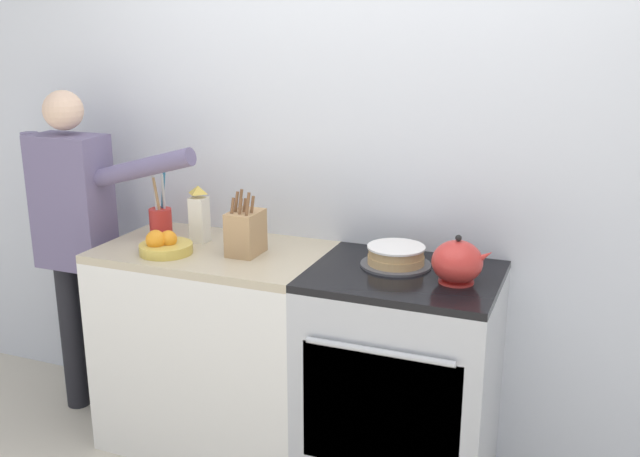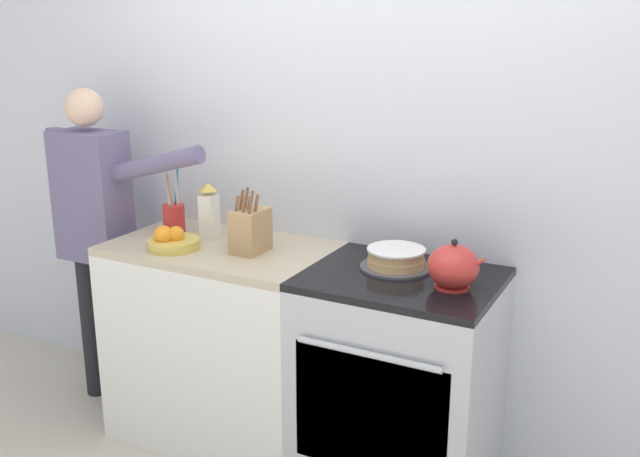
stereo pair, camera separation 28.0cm
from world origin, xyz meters
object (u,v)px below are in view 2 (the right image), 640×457
object	(u,v)px
layer_cake	(396,259)
milk_carton	(209,212)
utensil_crock	(174,216)
person_baker	(96,222)
stove_range	(398,384)
tea_kettle	(454,267)
knife_block	(250,230)
fruit_bowl	(172,241)

from	to	relation	value
layer_cake	milk_carton	bearing A→B (deg)	-179.88
layer_cake	utensil_crock	world-z (taller)	utensil_crock
layer_cake	person_baker	xyz separation A→B (m)	(-1.52, -0.07, -0.02)
stove_range	utensil_crock	distance (m)	1.28
stove_range	layer_cake	size ratio (longest dim) A/B	3.25
utensil_crock	milk_carton	distance (m)	0.21
stove_range	tea_kettle	distance (m)	0.58
milk_carton	utensil_crock	bearing A→B (deg)	177.17
tea_kettle	knife_block	size ratio (longest dim) A/B	0.84
layer_cake	milk_carton	world-z (taller)	milk_carton
utensil_crock	person_baker	bearing A→B (deg)	-169.30
milk_carton	person_baker	distance (m)	0.64
knife_block	fruit_bowl	size ratio (longest dim) A/B	1.24
stove_range	knife_block	world-z (taller)	knife_block
layer_cake	milk_carton	size ratio (longest dim) A/B	1.11
stove_range	utensil_crock	world-z (taller)	utensil_crock
knife_block	milk_carton	bearing A→B (deg)	163.14
layer_cake	tea_kettle	xyz separation A→B (m)	(0.26, -0.10, 0.04)
knife_block	person_baker	distance (m)	0.90
layer_cake	utensil_crock	size ratio (longest dim) A/B	0.85
layer_cake	knife_block	xyz separation A→B (m)	(-0.62, -0.08, 0.06)
layer_cake	person_baker	world-z (taller)	person_baker
layer_cake	milk_carton	distance (m)	0.90
layer_cake	stove_range	bearing A→B (deg)	-53.38
layer_cake	fruit_bowl	bearing A→B (deg)	-167.75
layer_cake	knife_block	bearing A→B (deg)	-172.40
milk_carton	person_baker	xyz separation A→B (m)	(-0.62, -0.07, -0.11)
person_baker	fruit_bowl	bearing A→B (deg)	-15.77
stove_range	milk_carton	bearing A→B (deg)	175.80
tea_kettle	utensil_crock	distance (m)	1.37
tea_kettle	knife_block	xyz separation A→B (m)	(-0.89, 0.02, 0.02)
utensil_crock	person_baker	xyz separation A→B (m)	(-0.41, -0.08, -0.06)
tea_kettle	utensil_crock	bearing A→B (deg)	175.38
person_baker	tea_kettle	bearing A→B (deg)	-3.53
tea_kettle	fruit_bowl	distance (m)	1.21
utensil_crock	tea_kettle	bearing A→B (deg)	-4.62
fruit_bowl	person_baker	distance (m)	0.59
stove_range	tea_kettle	xyz separation A→B (m)	(0.21, -0.03, 0.54)
tea_kettle	knife_block	bearing A→B (deg)	178.81
stove_range	tea_kettle	size ratio (longest dim) A/B	3.97
knife_block	person_baker	xyz separation A→B (m)	(-0.89, 0.01, -0.08)
stove_range	milk_carton	size ratio (longest dim) A/B	3.61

